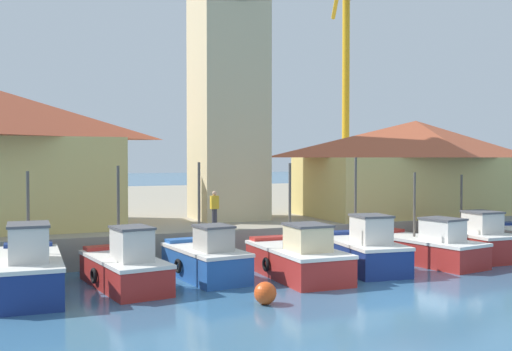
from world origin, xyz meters
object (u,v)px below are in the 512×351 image
Objects in this scene: fishing_boat_mid_left at (298,258)px; warehouse_right at (416,166)px; port_crane_near at (345,103)px; mooring_buoy at (265,293)px; clock_tower at (228,45)px; fishing_boat_mid_right at (427,247)px; dock_worker_near_tower at (214,209)px; fishing_boat_right_inner at (470,241)px; fishing_boat_center at (362,251)px; fishing_boat_left_outer at (125,267)px; fishing_boat_left_inner at (205,259)px; fishing_boat_far_left at (29,271)px.

fishing_boat_mid_left is 13.31m from warehouse_right.
port_crane_near is 30.29m from mooring_buoy.
clock_tower reaches higher than fishing_boat_mid_left.
clock_tower is at bearing 124.89° from fishing_boat_mid_right.
clock_tower is (0.50, 8.59, 9.19)m from fishing_boat_mid_left.
dock_worker_near_tower is (-7.64, 4.45, 1.47)m from fishing_boat_mid_right.
fishing_boat_right_inner is 14.57m from clock_tower.
clock_tower is (-8.33, 7.68, 9.16)m from fishing_boat_right_inner.
fishing_boat_mid_left is at bearing -174.11° from fishing_boat_center.
fishing_boat_right_inner is 0.25× the size of clock_tower.
fishing_boat_mid_right is 7.76× the size of mooring_buoy.
fishing_boat_left_outer is 1.01× the size of fishing_boat_center.
fishing_boat_right_inner is at bearing -42.66° from clock_tower.
mooring_buoy is at bearing -148.04° from fishing_boat_center.
port_crane_near reaches higher than fishing_boat_mid_left.
warehouse_right is (7.82, 6.86, 3.12)m from fishing_boat_center.
fishing_boat_left_inner is at bearing -115.90° from clock_tower.
fishing_boat_mid_right is 0.27× the size of port_crane_near.
port_crane_near is at bearing 60.25° from fishing_boat_center.
fishing_boat_mid_left is 1.05× the size of fishing_boat_center.
warehouse_right is 12.56m from dock_worker_near_tower.
fishing_boat_far_left is 1.09× the size of fishing_boat_left_outer.
fishing_boat_mid_left is at bearing -4.08° from fishing_boat_far_left.
fishing_boat_mid_right is (15.23, -0.17, -0.14)m from fishing_boat_far_left.
fishing_boat_center is 5.92m from fishing_boat_right_inner.
fishing_boat_right_inner is at bearing 1.02° from fishing_boat_left_outer.
fishing_boat_mid_right is 0.29× the size of clock_tower.
fishing_boat_far_left reaches higher than fishing_boat_mid_right.
fishing_boat_left_inner is 6.14m from fishing_boat_center.
fishing_boat_mid_right is at bearing -124.57° from warehouse_right.
fishing_boat_mid_left is at bearing 49.97° from mooring_buoy.
warehouse_right reaches higher than fishing_boat_right_inner.
fishing_boat_mid_left is (9.08, -0.65, -0.11)m from fishing_boat_far_left.
fishing_boat_left_outer is 9.05m from fishing_boat_center.
dock_worker_near_tower is (7.60, 4.28, 1.33)m from fishing_boat_far_left.
port_crane_near reaches higher than fishing_boat_center.
fishing_boat_far_left is at bearing -175.73° from fishing_boat_left_inner.
fishing_boat_mid_left is 5.34m from dock_worker_near_tower.
fishing_boat_far_left is 12.03m from fishing_boat_center.
fishing_boat_far_left is at bearing 179.92° from fishing_boat_left_outer.
fishing_boat_mid_left is at bearing -19.16° from fishing_boat_left_inner.
fishing_boat_left_outer is 12.25m from fishing_boat_mid_right.
fishing_boat_mid_left is at bearing -6.03° from fishing_boat_left_outer.
fishing_boat_left_outer is at bearing 179.22° from fishing_boat_mid_right.
fishing_boat_mid_left reaches higher than mooring_buoy.
fishing_boat_far_left is 3.21× the size of dock_worker_near_tower.
fishing_boat_left_outer is at bearing 131.26° from mooring_buoy.
fishing_boat_left_outer is 0.25× the size of port_crane_near.
warehouse_right is (10.26, -1.43, -6.02)m from clock_tower.
mooring_buoy is (-5.65, -3.52, -0.41)m from fishing_boat_center.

